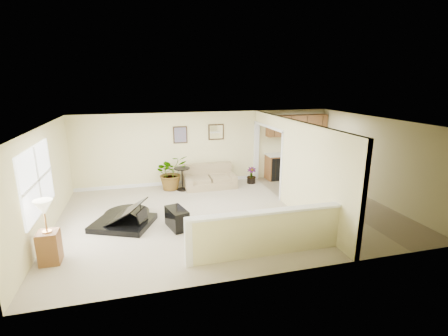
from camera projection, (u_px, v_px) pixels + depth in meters
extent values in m
plane|color=#B1A98A|center=(231.00, 213.00, 8.90)|extent=(9.00, 9.00, 0.00)
cube|color=beige|center=(208.00, 148.00, 11.38)|extent=(9.00, 0.04, 2.50)
cube|color=beige|center=(277.00, 212.00, 5.77)|extent=(9.00, 0.04, 2.50)
cube|color=beige|center=(44.00, 182.00, 7.48)|extent=(0.04, 6.00, 2.50)
cube|color=beige|center=(376.00, 159.00, 9.67)|extent=(0.04, 6.00, 2.50)
cube|color=white|center=(231.00, 122.00, 8.25)|extent=(9.00, 6.00, 0.04)
cube|color=tan|center=(332.00, 203.00, 9.67)|extent=(2.70, 6.00, 0.01)
cube|color=beige|center=(315.00, 177.00, 7.89)|extent=(0.12, 3.60, 2.50)
cube|color=beige|center=(270.00, 120.00, 10.40)|extent=(0.12, 2.35, 0.40)
cube|color=beige|center=(268.00, 234.00, 6.67)|extent=(3.30, 0.12, 0.95)
cube|color=white|center=(269.00, 212.00, 6.54)|extent=(3.40, 0.22, 0.05)
cube|color=white|center=(188.00, 242.00, 6.26)|extent=(0.14, 0.14, 1.00)
cube|color=white|center=(37.00, 180.00, 6.97)|extent=(0.05, 2.15, 1.45)
cube|color=#342413|center=(180.00, 135.00, 11.00)|extent=(0.48, 0.03, 0.58)
cube|color=#865570|center=(180.00, 135.00, 10.98)|extent=(0.40, 0.01, 0.50)
cube|color=#342413|center=(216.00, 132.00, 11.29)|extent=(0.55, 0.03, 0.55)
cube|color=white|center=(216.00, 132.00, 11.27)|extent=(0.46, 0.01, 0.46)
cube|color=brown|center=(296.00, 166.00, 12.11)|extent=(2.30, 0.60, 0.90)
cube|color=beige|center=(297.00, 154.00, 11.99)|extent=(2.36, 0.65, 0.04)
cube|color=black|center=(276.00, 168.00, 11.92)|extent=(0.60, 0.60, 0.84)
cube|color=brown|center=(297.00, 125.00, 11.84)|extent=(2.30, 0.35, 0.75)
cube|color=black|center=(121.00, 198.00, 7.96)|extent=(1.72, 1.63, 0.28)
cylinder|color=black|center=(116.00, 192.00, 8.41)|extent=(1.17, 1.17, 0.28)
cube|color=white|center=(155.00, 197.00, 8.17)|extent=(0.57, 0.94, 0.02)
cube|color=black|center=(116.00, 188.00, 7.96)|extent=(1.42, 1.42, 0.64)
cube|color=black|center=(177.00, 218.00, 7.97)|extent=(0.56, 0.81, 0.49)
cube|color=tan|center=(210.00, 180.00, 11.07)|extent=(1.72, 0.98, 0.48)
cube|color=tan|center=(207.00, 164.00, 11.29)|extent=(1.72, 0.24, 0.50)
cube|color=tan|center=(187.00, 172.00, 10.80)|extent=(0.21, 0.97, 0.18)
cube|color=tan|center=(231.00, 169.00, 11.17)|extent=(0.21, 0.97, 0.18)
cylinder|color=black|center=(183.00, 189.00, 10.81)|extent=(0.38, 0.38, 0.03)
cylinder|color=black|center=(182.00, 179.00, 10.72)|extent=(0.04, 0.04, 0.73)
cylinder|color=black|center=(182.00, 168.00, 10.62)|extent=(0.52, 0.52, 0.03)
cylinder|color=black|center=(172.00, 186.00, 10.89)|extent=(0.33, 0.33, 0.23)
imported|color=#174D1C|center=(171.00, 172.00, 10.77)|extent=(1.29, 1.20, 1.16)
cylinder|color=black|center=(251.00, 180.00, 11.52)|extent=(0.30, 0.30, 0.21)
imported|color=#174D1C|center=(251.00, 175.00, 11.47)|extent=(0.41, 0.41, 0.58)
cube|color=brown|center=(50.00, 247.00, 6.41)|extent=(0.39, 0.39, 0.67)
cylinder|color=#B2773B|center=(47.00, 231.00, 6.32)|extent=(0.18, 0.18, 0.02)
cylinder|color=#B2773B|center=(45.00, 221.00, 6.26)|extent=(0.03, 0.03, 0.44)
cone|color=#EFE7C3|center=(43.00, 207.00, 6.19)|extent=(0.36, 0.36, 0.29)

